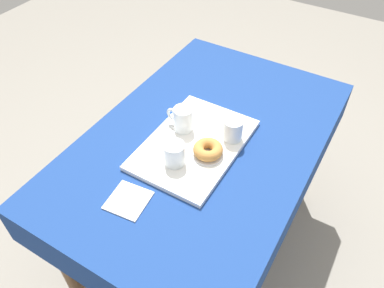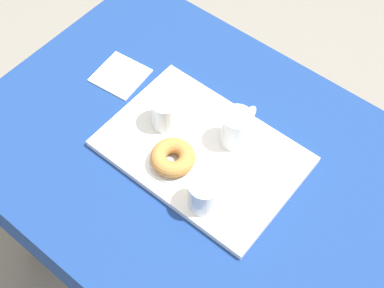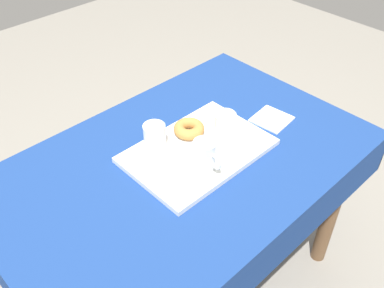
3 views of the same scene
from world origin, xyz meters
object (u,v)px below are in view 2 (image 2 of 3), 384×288
(donut_plate_left, at_px, (173,163))
(paper_napkin, at_px, (120,75))
(water_glass_near, at_px, (166,113))
(serving_tray, at_px, (202,152))
(water_glass_far, at_px, (205,195))
(dining_table, at_px, (217,189))
(tea_mug_left, at_px, (237,129))
(sugar_donut_left, at_px, (173,157))

(donut_plate_left, distance_m, paper_napkin, 0.33)
(water_glass_near, xyz_separation_m, paper_napkin, (-0.21, 0.05, -0.06))
(serving_tray, bearing_deg, water_glass_far, -49.35)
(dining_table, bearing_deg, tea_mug_left, 99.36)
(tea_mug_left, relative_size, sugar_donut_left, 1.06)
(sugar_donut_left, bearing_deg, tea_mug_left, 63.83)
(donut_plate_left, height_order, paper_napkin, donut_plate_left)
(water_glass_far, relative_size, donut_plate_left, 0.76)
(paper_napkin, bearing_deg, sugar_donut_left, -23.52)
(water_glass_far, distance_m, sugar_donut_left, 0.13)
(sugar_donut_left, bearing_deg, serving_tray, 68.72)
(tea_mug_left, height_order, water_glass_far, tea_mug_left)
(donut_plate_left, bearing_deg, sugar_donut_left, 0.00)
(tea_mug_left, height_order, paper_napkin, tea_mug_left)
(dining_table, relative_size, sugar_donut_left, 11.88)
(tea_mug_left, distance_m, paper_napkin, 0.38)
(donut_plate_left, bearing_deg, paper_napkin, 156.48)
(dining_table, height_order, water_glass_near, water_glass_near)
(donut_plate_left, xyz_separation_m, paper_napkin, (-0.30, 0.13, -0.02))
(dining_table, bearing_deg, water_glass_far, -70.58)
(serving_tray, height_order, tea_mug_left, tea_mug_left)
(dining_table, xyz_separation_m, paper_napkin, (-0.39, 0.07, 0.10))
(water_glass_near, distance_m, sugar_donut_left, 0.12)
(water_glass_near, bearing_deg, sugar_donut_left, -41.83)
(tea_mug_left, xyz_separation_m, sugar_donut_left, (-0.07, -0.15, -0.02))
(dining_table, height_order, serving_tray, serving_tray)
(dining_table, bearing_deg, sugar_donut_left, -143.26)
(water_glass_near, bearing_deg, tea_mug_left, 22.32)
(water_glass_far, relative_size, paper_napkin, 0.67)
(dining_table, distance_m, donut_plate_left, 0.17)
(dining_table, height_order, sugar_donut_left, sugar_donut_left)
(donut_plate_left, bearing_deg, water_glass_near, 138.17)
(donut_plate_left, bearing_deg, dining_table, 36.74)
(tea_mug_left, distance_m, water_glass_far, 0.19)
(serving_tray, height_order, donut_plate_left, donut_plate_left)
(dining_table, height_order, paper_napkin, paper_napkin)
(serving_tray, xyz_separation_m, paper_napkin, (-0.33, 0.06, -0.01))
(serving_tray, distance_m, sugar_donut_left, 0.09)
(serving_tray, xyz_separation_m, sugar_donut_left, (-0.03, -0.07, 0.04))
(water_glass_far, bearing_deg, paper_napkin, 158.58)
(water_glass_near, xyz_separation_m, donut_plate_left, (0.09, -0.08, -0.04))
(water_glass_near, bearing_deg, water_glass_far, -28.68)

